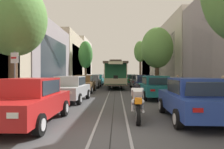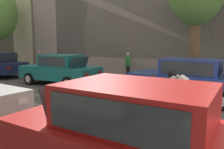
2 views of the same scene
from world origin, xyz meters
TOP-DOWN VIEW (x-y plane):
  - building_facade_right at (9.44, 24.17)m, footprint 5.54×53.46m
  - parked_car_red_near_left at (-2.86, 1.68)m, footprint 2.00×4.36m
  - parked_car_blue_near_right at (3.01, 2.37)m, footprint 2.12×4.41m
  - parked_car_teal_second_right at (2.81, 8.83)m, footprint 2.06×4.39m
  - motorcycle_with_rider at (0.94, 2.26)m, footprint 0.56×1.99m
  - pedestrian_on_left_pavement at (6.41, 6.68)m, footprint 0.55×0.42m
  - pedestrian_on_right_pavement at (5.97, 14.04)m, footprint 0.55×0.34m

SIDE VIEW (x-z plane):
  - motorcycle_with_rider at x=0.94m, z-range -0.04..1.33m
  - parked_car_red_near_left at x=-2.86m, z-range 0.01..1.59m
  - parked_car_blue_near_right at x=3.01m, z-range 0.01..1.59m
  - parked_car_teal_second_right at x=2.81m, z-range 0.01..1.59m
  - pedestrian_on_right_pavement at x=5.97m, z-range 0.10..1.69m
  - pedestrian_on_left_pavement at x=6.41m, z-range 0.10..1.73m
  - building_facade_right at x=9.44m, z-range -0.19..8.98m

